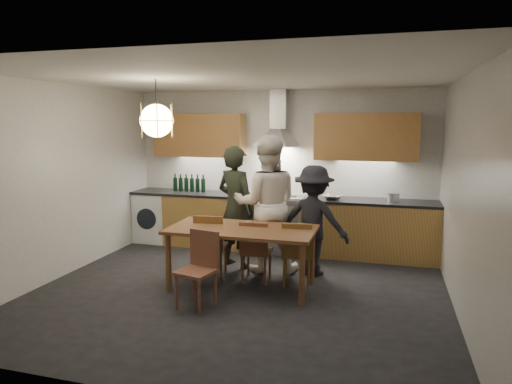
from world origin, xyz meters
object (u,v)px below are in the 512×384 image
(chair_front, at_px, (200,263))
(person_left, at_px, (236,207))
(person_mid, at_px, (267,204))
(mixing_bowl, at_px, (333,197))
(person_right, at_px, (314,221))
(chair_back_left, at_px, (210,242))
(wine_bottles, at_px, (189,183))
(dining_table, at_px, (242,235))
(stock_pot, at_px, (393,198))

(chair_front, relative_size, person_left, 0.49)
(chair_front, distance_m, person_mid, 1.55)
(mixing_bowl, bearing_deg, person_right, -99.01)
(chair_back_left, bearing_deg, wine_bottles, -66.22)
(dining_table, bearing_deg, mixing_bowl, 60.58)
(chair_front, xyz_separation_m, person_mid, (0.41, 1.43, 0.46))
(chair_front, distance_m, mixing_bowl, 2.68)
(chair_back_left, height_order, wine_bottles, wine_bottles)
(person_left, bearing_deg, wine_bottles, -18.45)
(stock_pot, bearing_deg, person_left, -156.80)
(chair_back_left, xyz_separation_m, wine_bottles, (-1.03, 1.62, 0.55))
(chair_front, bearing_deg, dining_table, 79.83)
(person_left, relative_size, person_right, 1.16)
(chair_back_left, height_order, stock_pot, stock_pot)
(person_mid, height_order, wine_bottles, person_mid)
(dining_table, relative_size, mixing_bowl, 6.28)
(person_mid, bearing_deg, dining_table, 65.83)
(person_mid, relative_size, wine_bottles, 3.20)
(person_right, bearing_deg, person_left, 8.38)
(dining_table, bearing_deg, chair_front, -113.69)
(chair_front, bearing_deg, person_right, 66.24)
(dining_table, xyz_separation_m, mixing_bowl, (0.93, 1.68, 0.25))
(chair_back_left, bearing_deg, mixing_bowl, -143.10)
(person_mid, bearing_deg, stock_pot, -165.37)
(person_mid, bearing_deg, wine_bottles, -48.11)
(person_mid, distance_m, stock_pot, 1.96)
(person_mid, xyz_separation_m, wine_bottles, (-1.66, 1.07, 0.10))
(person_right, bearing_deg, stock_pot, -126.28)
(stock_pot, bearing_deg, chair_back_left, -146.93)
(person_right, bearing_deg, chair_front, 63.78)
(dining_table, height_order, mixing_bowl, mixing_bowl)
(wine_bottles, bearing_deg, person_mid, -32.91)
(mixing_bowl, distance_m, stock_pot, 0.90)
(dining_table, xyz_separation_m, wine_bottles, (-1.54, 1.83, 0.36))
(chair_back_left, height_order, person_left, person_left)
(person_right, height_order, stock_pot, person_right)
(dining_table, xyz_separation_m, stock_pot, (1.82, 1.73, 0.28))
(person_right, relative_size, wine_bottles, 2.54)
(dining_table, relative_size, wine_bottles, 3.09)
(person_left, relative_size, mixing_bowl, 5.99)
(chair_back_left, relative_size, mixing_bowl, 2.98)
(person_right, height_order, mixing_bowl, person_right)
(stock_pot, height_order, wine_bottles, wine_bottles)
(mixing_bowl, bearing_deg, person_mid, -131.30)
(mixing_bowl, relative_size, stock_pot, 1.66)
(person_left, xyz_separation_m, person_mid, (0.47, -0.05, 0.08))
(chair_front, relative_size, wine_bottles, 1.45)
(dining_table, bearing_deg, chair_back_left, 157.18)
(person_mid, bearing_deg, mixing_bowl, -146.50)
(chair_back_left, height_order, chair_front, chair_back_left)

